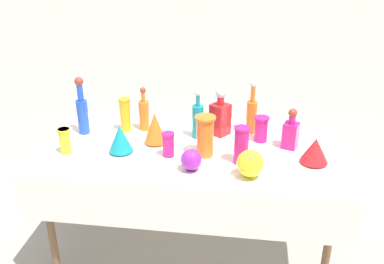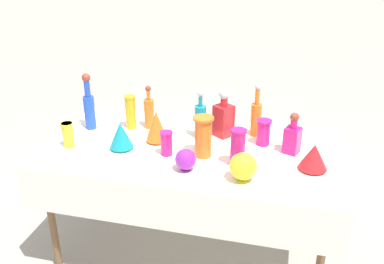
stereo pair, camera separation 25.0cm
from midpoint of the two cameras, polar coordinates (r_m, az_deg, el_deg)
name	(u,v)px [view 1 (the left image)]	position (r m, az deg, el deg)	size (l,w,h in m)	color
ground_plane	(192,248)	(2.97, -2.50, -15.30)	(40.00, 40.00, 0.00)	#A0998C
display_table	(191,158)	(2.55, -2.91, -3.60)	(1.76, 0.93, 0.76)	white
tall_bottle_0	(82,111)	(2.79, -16.95, 2.70)	(0.07, 0.07, 0.37)	blue
tall_bottle_1	(252,114)	(2.70, 5.35, 2.41)	(0.07, 0.07, 0.34)	orange
tall_bottle_2	(198,120)	(2.62, -1.96, 1.60)	(0.07, 0.07, 0.31)	teal
tall_bottle_3	(144,114)	(2.77, -9.01, 2.39)	(0.06, 0.06, 0.29)	orange
square_decanter_0	(291,132)	(2.54, 10.32, -0.12)	(0.11, 0.11, 0.25)	#C61972
square_decanter_1	(220,116)	(2.66, 1.10, 2.14)	(0.14, 0.14, 0.31)	red
slender_vase_0	(65,140)	(2.59, -19.28, -1.07)	(0.07, 0.07, 0.15)	yellow
slender_vase_1	(125,114)	(2.77, -11.49, 2.33)	(0.07, 0.07, 0.22)	orange
slender_vase_2	(168,144)	(2.43, -6.14, -1.62)	(0.07, 0.07, 0.14)	#C61972
slender_vase_3	(241,144)	(2.33, 3.56, -1.71)	(0.09, 0.09, 0.21)	#C61972
slender_vase_4	(261,128)	(2.60, 6.52, 0.44)	(0.09, 0.09, 0.16)	#C61972
slender_vase_5	(205,135)	(2.40, -1.21, -0.46)	(0.12, 0.12, 0.24)	orange
fluted_vase_0	(155,128)	(2.58, -7.74, 0.53)	(0.14, 0.14, 0.20)	orange
fluted_vase_1	(120,139)	(2.51, -12.38, -0.94)	(0.14, 0.14, 0.17)	teal
fluted_vase_2	(315,150)	(2.40, 13.25, -2.46)	(0.16, 0.16, 0.15)	red
round_bowl_0	(250,164)	(2.21, 4.57, -4.31)	(0.14, 0.14, 0.15)	yellow
round_bowl_1	(191,160)	(2.28, -3.26, -3.79)	(0.11, 0.11, 0.12)	purple
price_tag_left	(228,180)	(2.18, 1.54, -6.48)	(0.06, 0.01, 0.04)	white
price_tag_center	(290,185)	(2.17, 9.76, -7.06)	(0.05, 0.01, 0.04)	white
cardboard_box_behind_left	(221,157)	(3.65, 1.89, -3.35)	(0.50, 0.49, 0.46)	tan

